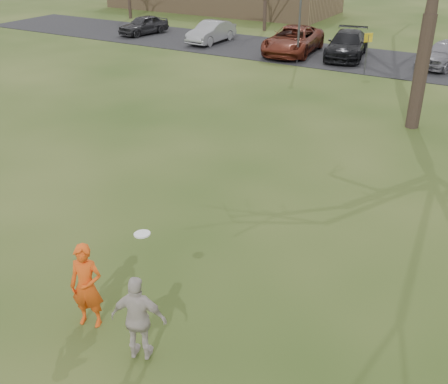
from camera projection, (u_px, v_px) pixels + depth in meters
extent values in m
plane|color=#1E380F|center=(116.00, 348.00, 9.88)|extent=(120.00, 120.00, 0.00)
cube|color=black|center=(416.00, 66.00, 29.14)|extent=(62.00, 6.50, 0.04)
imported|color=#E94E13|center=(87.00, 286.00, 10.11)|extent=(0.75, 0.62, 1.79)
imported|color=#29282B|center=(144.00, 25.00, 37.04)|extent=(2.25, 3.96, 1.27)
imported|color=#929397|center=(211.00, 32.00, 34.46)|extent=(1.54, 4.11, 1.34)
imported|color=maroon|center=(293.00, 40.00, 31.53)|extent=(3.16, 5.83, 1.55)
imported|color=black|center=(347.00, 45.00, 30.64)|extent=(2.92, 5.30, 1.46)
imported|color=gray|center=(446.00, 53.00, 28.60)|extent=(2.81, 4.55, 1.45)
imported|color=#BFB3AB|center=(139.00, 319.00, 9.20)|extent=(1.07, 0.73, 1.69)
cylinder|color=white|center=(142.00, 234.00, 8.55)|extent=(0.27, 0.27, 0.04)
cylinder|color=#47474C|center=(300.00, 7.00, 28.55)|extent=(0.12, 0.12, 6.00)
cylinder|color=#47474C|center=(366.00, 55.00, 27.28)|extent=(0.06, 0.06, 2.00)
cube|color=yellow|center=(368.00, 38.00, 26.90)|extent=(0.35, 0.35, 0.45)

